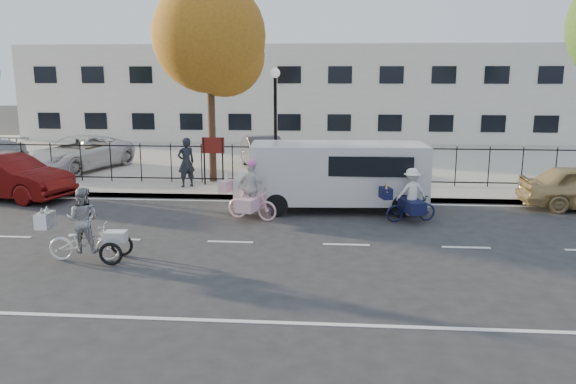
# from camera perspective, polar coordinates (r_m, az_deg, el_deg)

# --- Properties ---
(ground) EXTENTS (120.00, 120.00, 0.00)m
(ground) POSITION_cam_1_polar(r_m,az_deg,el_deg) (14.69, -5.88, -5.08)
(ground) COLOR #333334
(road_markings) EXTENTS (60.00, 9.52, 0.01)m
(road_markings) POSITION_cam_1_polar(r_m,az_deg,el_deg) (14.69, -5.88, -5.06)
(road_markings) COLOR silver
(road_markings) RESTS_ON ground
(curb) EXTENTS (60.00, 0.10, 0.15)m
(curb) POSITION_cam_1_polar(r_m,az_deg,el_deg) (19.50, -3.24, -0.54)
(curb) COLOR #A8A399
(curb) RESTS_ON ground
(sidewalk) EXTENTS (60.00, 2.20, 0.15)m
(sidewalk) POSITION_cam_1_polar(r_m,az_deg,el_deg) (20.52, -2.85, 0.09)
(sidewalk) COLOR #A8A399
(sidewalk) RESTS_ON ground
(parking_lot) EXTENTS (60.00, 15.60, 0.15)m
(parking_lot) POSITION_cam_1_polar(r_m,az_deg,el_deg) (29.23, -0.63, 3.68)
(parking_lot) COLOR #A8A399
(parking_lot) RESTS_ON ground
(iron_fence) EXTENTS (58.00, 0.06, 1.50)m
(iron_fence) POSITION_cam_1_polar(r_m,az_deg,el_deg) (21.44, -2.50, 2.86)
(iron_fence) COLOR black
(iron_fence) RESTS_ON sidewalk
(building) EXTENTS (34.00, 10.00, 6.00)m
(building) POSITION_cam_1_polar(r_m,az_deg,el_deg) (38.92, 0.69, 10.07)
(building) COLOR silver
(building) RESTS_ON ground
(lamppost) EXTENTS (0.36, 0.36, 4.33)m
(lamppost) POSITION_cam_1_polar(r_m,az_deg,el_deg) (20.75, -1.30, 8.71)
(lamppost) COLOR black
(lamppost) RESTS_ON sidewalk
(street_sign) EXTENTS (0.85, 0.06, 1.80)m
(street_sign) POSITION_cam_1_polar(r_m,az_deg,el_deg) (21.28, -7.60, 4.10)
(street_sign) COLOR black
(street_sign) RESTS_ON sidewalk
(zebra_trike) EXTENTS (2.05, 0.79, 1.75)m
(zebra_trike) POSITION_cam_1_polar(r_m,az_deg,el_deg) (13.86, -20.00, -3.90)
(zebra_trike) COLOR silver
(zebra_trike) RESTS_ON ground
(unicorn_bike) EXTENTS (1.87, 1.35, 1.84)m
(unicorn_bike) POSITION_cam_1_polar(r_m,az_deg,el_deg) (16.69, -3.78, -0.55)
(unicorn_bike) COLOR #FFC2CF
(unicorn_bike) RESTS_ON ground
(bull_bike) EXTENTS (1.77, 1.24, 1.59)m
(bull_bike) POSITION_cam_1_polar(r_m,az_deg,el_deg) (16.86, 12.33, -0.83)
(bull_bike) COLOR #101636
(bull_bike) RESTS_ON ground
(white_van) EXTENTS (6.08, 2.35, 2.12)m
(white_van) POSITION_cam_1_polar(r_m,az_deg,el_deg) (17.88, 4.73, 1.89)
(white_van) COLOR silver
(white_van) RESTS_ON ground
(red_sedan) EXTENTS (4.93, 2.78, 1.54)m
(red_sedan) POSITION_cam_1_polar(r_m,az_deg,el_deg) (21.75, -26.58, 1.37)
(red_sedan) COLOR #510A09
(red_sedan) RESTS_ON ground
(pedestrian) EXTENTS (0.80, 0.76, 1.84)m
(pedestrian) POSITION_cam_1_polar(r_m,az_deg,el_deg) (21.07, -10.32, 2.98)
(pedestrian) COLOR black
(pedestrian) RESTS_ON sidewalk
(lot_car_b) EXTENTS (3.87, 5.79, 1.48)m
(lot_car_b) POSITION_cam_1_polar(r_m,az_deg,el_deg) (26.04, -20.55, 3.70)
(lot_car_b) COLOR silver
(lot_car_b) RESTS_ON parking_lot
(lot_car_c) EXTENTS (2.77, 4.52, 1.41)m
(lot_car_c) POSITION_cam_1_polar(r_m,az_deg,el_deg) (24.79, -2.47, 3.99)
(lot_car_c) COLOR #44454B
(lot_car_c) RESTS_ON parking_lot
(tree_mid) EXTENTS (4.24, 4.24, 7.77)m
(tree_mid) POSITION_cam_1_polar(r_m,az_deg,el_deg) (21.89, -7.58, 14.88)
(tree_mid) COLOR #442D1D
(tree_mid) RESTS_ON ground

